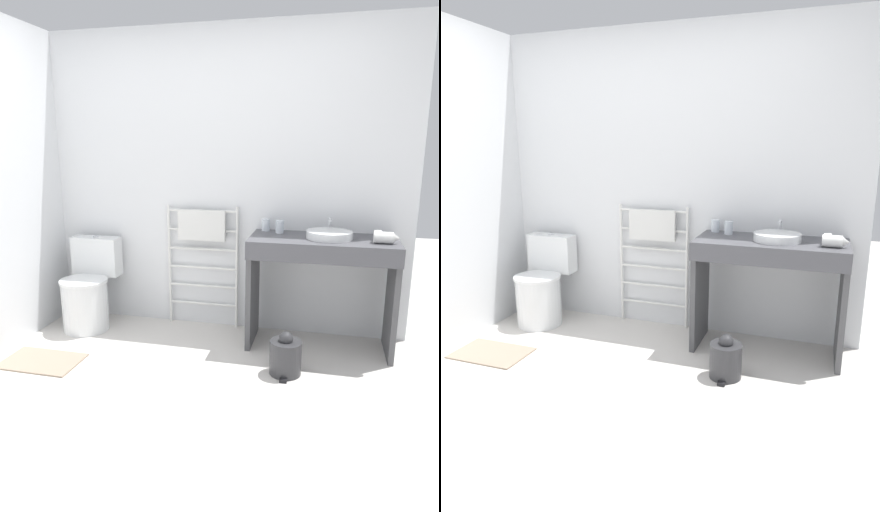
# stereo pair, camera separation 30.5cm
# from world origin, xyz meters

# --- Properties ---
(ground_plane) EXTENTS (12.00, 12.00, 0.00)m
(ground_plane) POSITION_xyz_m (0.00, 0.00, 0.00)
(ground_plane) COLOR silver
(wall_back) EXTENTS (3.12, 0.12, 2.45)m
(wall_back) POSITION_xyz_m (0.00, 1.61, 1.23)
(wall_back) COLOR silver
(wall_back) RESTS_ON ground_plane
(wall_side) EXTENTS (0.12, 2.29, 2.45)m
(wall_side) POSITION_xyz_m (-1.50, 0.78, 1.23)
(wall_side) COLOR silver
(wall_side) RESTS_ON ground_plane
(toilet) EXTENTS (0.42, 0.53, 0.77)m
(toilet) POSITION_xyz_m (-1.07, 1.24, 0.32)
(toilet) COLOR white
(toilet) RESTS_ON ground_plane
(towel_radiator) EXTENTS (0.62, 0.06, 1.05)m
(towel_radiator) POSITION_xyz_m (-0.12, 1.50, 0.75)
(towel_radiator) COLOR white
(towel_radiator) RESTS_ON ground_plane
(vanity_counter) EXTENTS (1.08, 0.52, 0.87)m
(vanity_counter) POSITION_xyz_m (0.87, 1.28, 0.60)
(vanity_counter) COLOR #4C4C51
(vanity_counter) RESTS_ON ground_plane
(sink_basin) EXTENTS (0.34, 0.34, 0.06)m
(sink_basin) POSITION_xyz_m (0.92, 1.28, 0.90)
(sink_basin) COLOR white
(sink_basin) RESTS_ON vanity_counter
(faucet) EXTENTS (0.02, 0.10, 0.12)m
(faucet) POSITION_xyz_m (0.92, 1.47, 0.95)
(faucet) COLOR silver
(faucet) RESTS_ON vanity_counter
(cup_near_wall) EXTENTS (0.07, 0.07, 0.10)m
(cup_near_wall) POSITION_xyz_m (0.42, 1.48, 0.91)
(cup_near_wall) COLOR silver
(cup_near_wall) RESTS_ON vanity_counter
(cup_near_edge) EXTENTS (0.06, 0.06, 0.10)m
(cup_near_edge) POSITION_xyz_m (0.54, 1.42, 0.92)
(cup_near_edge) COLOR silver
(cup_near_edge) RESTS_ON vanity_counter
(hair_dryer) EXTENTS (0.18, 0.18, 0.08)m
(hair_dryer) POSITION_xyz_m (1.29, 1.21, 0.91)
(hair_dryer) COLOR white
(hair_dryer) RESTS_ON vanity_counter
(trash_bin) EXTENTS (0.22, 0.25, 0.31)m
(trash_bin) POSITION_xyz_m (0.67, 0.78, 0.13)
(trash_bin) COLOR #333335
(trash_bin) RESTS_ON ground_plane
(bath_mat) EXTENTS (0.56, 0.36, 0.01)m
(bath_mat) POSITION_xyz_m (-1.07, 0.54, 0.01)
(bath_mat) COLOR gray
(bath_mat) RESTS_ON ground_plane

